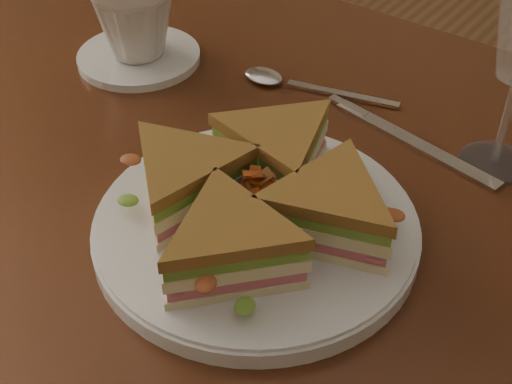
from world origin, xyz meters
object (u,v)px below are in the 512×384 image
(table, at_px, (263,265))
(spoon, at_px, (282,81))
(knife, at_px, (403,137))
(coffee_cup, at_px, (134,17))
(sandwich_wedges, at_px, (256,196))
(plate, at_px, (256,228))
(saucer, at_px, (139,57))

(table, bearing_deg, spoon, 119.48)
(knife, relative_size, coffee_cup, 2.11)
(sandwich_wedges, xyz_separation_m, coffee_cup, (-0.30, 0.16, 0.01))
(plate, height_order, sandwich_wedges, sandwich_wedges)
(table, height_order, saucer, saucer)
(table, xyz_separation_m, spoon, (-0.10, 0.17, 0.10))
(sandwich_wedges, relative_size, knife, 1.35)
(spoon, relative_size, coffee_cup, 1.77)
(sandwich_wedges, bearing_deg, knife, 79.76)
(spoon, xyz_separation_m, knife, (0.16, -0.01, -0.00))
(table, distance_m, saucer, 0.31)
(plate, distance_m, knife, 0.21)
(sandwich_wedges, distance_m, coffee_cup, 0.34)
(plate, xyz_separation_m, saucer, (-0.30, 0.16, -0.00))
(table, relative_size, saucer, 8.10)
(saucer, distance_m, coffee_cup, 0.05)
(table, bearing_deg, coffee_cup, 157.27)
(knife, xyz_separation_m, coffee_cup, (-0.33, -0.05, 0.06))
(plate, relative_size, sandwich_wedges, 0.99)
(table, bearing_deg, plate, -60.39)
(plate, bearing_deg, coffee_cup, 151.27)
(saucer, bearing_deg, coffee_cup, -90.00)
(table, relative_size, knife, 5.61)
(coffee_cup, bearing_deg, spoon, 35.96)
(plate, bearing_deg, table, 119.61)
(sandwich_wedges, relative_size, saucer, 1.95)
(knife, xyz_separation_m, saucer, (-0.33, -0.05, 0.00))
(spoon, bearing_deg, saucer, -176.03)
(coffee_cup, bearing_deg, saucer, 107.08)
(spoon, relative_size, knife, 0.84)
(table, distance_m, coffee_cup, 0.33)
(sandwich_wedges, bearing_deg, saucer, 151.27)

